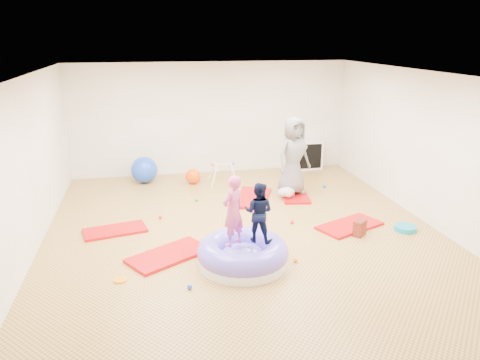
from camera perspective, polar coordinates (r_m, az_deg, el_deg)
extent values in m
cube|color=gold|center=(8.52, 0.40, -6.38)|extent=(7.00, 8.00, 0.01)
cube|color=silver|center=(7.83, 0.45, 12.74)|extent=(7.00, 8.00, 0.01)
cube|color=white|center=(11.92, -3.56, 7.49)|extent=(7.00, 0.01, 2.80)
cube|color=white|center=(4.46, 11.18, -10.00)|extent=(7.00, 0.01, 2.80)
cube|color=white|center=(8.13, -24.51, 1.30)|extent=(0.01, 8.00, 2.80)
cube|color=white|center=(9.41, 21.82, 3.63)|extent=(0.01, 8.00, 2.80)
cube|color=red|center=(7.71, -8.67, -9.03)|extent=(1.45, 1.24, 0.05)
cube|color=red|center=(8.84, -15.00, -5.96)|extent=(1.20, 0.78, 0.05)
cube|color=red|center=(10.19, 1.43, -2.17)|extent=(1.15, 1.50, 0.06)
cube|color=red|center=(8.97, 13.21, -5.44)|extent=(1.37, 1.05, 0.05)
cube|color=red|center=(10.45, 6.64, -1.81)|extent=(0.74, 1.21, 0.05)
cylinder|color=white|center=(7.36, 0.33, -9.71)|extent=(1.38, 1.38, 0.16)
torus|color=#6555E0|center=(7.30, 0.34, -8.71)|extent=(1.42, 1.42, 0.38)
ellipsoid|color=#6555E0|center=(7.34, 0.33, -9.33)|extent=(0.75, 0.75, 0.34)
imported|color=#D0498B|center=(6.97, -0.85, -3.39)|extent=(0.48, 0.45, 1.10)
imported|color=black|center=(7.13, 2.29, -3.57)|extent=(0.58, 0.54, 0.94)
imported|color=slate|center=(10.25, 6.52, 2.94)|extent=(0.98, 0.83, 1.71)
ellipsoid|color=#ACD3E9|center=(10.21, 5.66, -1.46)|extent=(0.37, 0.24, 0.21)
sphere|color=#EEAA81|center=(10.05, 5.95, -1.63)|extent=(0.17, 0.17, 0.17)
sphere|color=red|center=(8.93, 6.37, -5.11)|extent=(0.07, 0.07, 0.07)
sphere|color=red|center=(9.23, -9.69, -4.50)|extent=(0.07, 0.07, 0.07)
sphere|color=#298C44|center=(10.08, -5.33, -2.41)|extent=(0.07, 0.07, 0.07)
sphere|color=blue|center=(6.77, -6.16, -12.83)|extent=(0.07, 0.07, 0.07)
sphere|color=#FF9E0B|center=(7.51, 6.81, -9.64)|extent=(0.07, 0.07, 0.07)
sphere|color=#298C44|center=(10.27, -0.39, -1.97)|extent=(0.07, 0.07, 0.07)
sphere|color=blue|center=(11.10, 10.25, -0.76)|extent=(0.07, 0.07, 0.07)
sphere|color=blue|center=(11.47, -11.60, 1.22)|extent=(0.63, 0.63, 0.63)
sphere|color=#FB4B06|center=(11.24, -5.74, 0.47)|extent=(0.37, 0.37, 0.37)
cylinder|color=white|center=(10.90, -3.12, 0.46)|extent=(0.19, 0.20, 0.51)
cylinder|color=white|center=(11.31, -3.44, 1.09)|extent=(0.19, 0.20, 0.51)
cylinder|color=white|center=(10.98, -0.68, 0.61)|extent=(0.19, 0.20, 0.51)
cylinder|color=white|center=(11.39, -1.08, 1.22)|extent=(0.19, 0.20, 0.51)
cylinder|color=white|center=(11.08, -2.09, 1.95)|extent=(0.49, 0.03, 0.03)
sphere|color=red|center=(11.05, -3.35, 1.88)|extent=(0.06, 0.06, 0.06)
sphere|color=blue|center=(11.12, -0.84, 2.02)|extent=(0.06, 0.06, 0.06)
cube|color=white|center=(12.54, 8.19, 3.07)|extent=(0.76, 0.37, 0.76)
cube|color=black|center=(12.38, 8.47, 2.87)|extent=(0.65, 0.02, 0.65)
cube|color=white|center=(12.49, 8.28, 3.01)|extent=(0.02, 0.26, 0.67)
cube|color=white|center=(12.49, 8.28, 3.01)|extent=(0.67, 0.26, 0.02)
cylinder|color=#0A8BAA|center=(9.10, 19.52, -5.55)|extent=(0.40, 0.40, 0.09)
cube|color=#BE371B|center=(8.60, 14.39, -5.71)|extent=(0.29, 0.28, 0.29)
cylinder|color=#FF9E0B|center=(7.16, -14.39, -11.74)|extent=(0.18, 0.18, 0.03)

